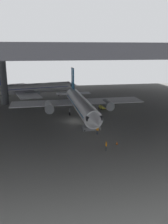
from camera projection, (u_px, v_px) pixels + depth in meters
ground_plane at (76, 121)px, 54.99m from camera, size 110.00×110.00×0.00m
hangar_structure at (68, 50)px, 63.90m from camera, size 121.00×99.00×16.74m
airplane_main at (80, 104)px, 57.51m from camera, size 33.78×35.13×11.08m
boarding_stairs at (92, 127)px, 49.04m from camera, size 4.14×1.58×4.58m
crew_worker_near_nose at (106, 145)px, 38.85m from camera, size 0.30×0.54×1.76m
crew_worker_by_stairs at (97, 130)px, 46.38m from camera, size 0.50×0.36×1.68m
airplane_distant at (33, 88)px, 80.58m from camera, size 32.55×31.96×10.44m
traffic_cone_orange at (117, 143)px, 41.61m from camera, size 0.36×0.36×0.60m
baggage_tug at (102, 107)px, 66.04m from camera, size 1.63×2.38×0.90m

